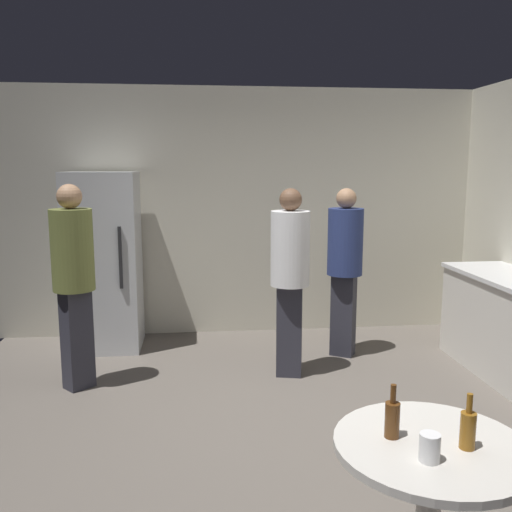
# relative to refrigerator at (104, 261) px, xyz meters

# --- Properties ---
(ground_plane) EXTENTS (5.20, 5.20, 0.10)m
(ground_plane) POSITION_rel_refrigerator_xyz_m (1.43, -2.20, -0.95)
(ground_plane) COLOR #5B544C
(wall_back) EXTENTS (5.32, 0.06, 2.70)m
(wall_back) POSITION_rel_refrigerator_xyz_m (1.43, 0.43, 0.45)
(wall_back) COLOR beige
(wall_back) RESTS_ON ground_plane
(refrigerator) EXTENTS (0.70, 0.68, 1.80)m
(refrigerator) POSITION_rel_refrigerator_xyz_m (0.00, 0.00, 0.00)
(refrigerator) COLOR silver
(refrigerator) RESTS_ON ground_plane
(foreground_table) EXTENTS (0.80, 0.80, 0.73)m
(foreground_table) POSITION_rel_refrigerator_xyz_m (1.88, -3.61, -0.27)
(foreground_table) COLOR beige
(foreground_table) RESTS_ON ground_plane
(beer_bottle_amber) EXTENTS (0.06, 0.06, 0.23)m
(beer_bottle_amber) POSITION_rel_refrigerator_xyz_m (2.00, -3.67, -0.08)
(beer_bottle_amber) COLOR #8C5919
(beer_bottle_amber) RESTS_ON foreground_table
(beer_bottle_brown) EXTENTS (0.06, 0.06, 0.23)m
(beer_bottle_brown) POSITION_rel_refrigerator_xyz_m (1.74, -3.55, -0.08)
(beer_bottle_brown) COLOR #593314
(beer_bottle_brown) RESTS_ON foreground_table
(plastic_cup_white) EXTENTS (0.08, 0.08, 0.11)m
(plastic_cup_white) POSITION_rel_refrigerator_xyz_m (1.81, -3.75, -0.11)
(plastic_cup_white) COLOR white
(plastic_cup_white) RESTS_ON foreground_table
(person_in_white_shirt) EXTENTS (0.41, 0.41, 1.67)m
(person_in_white_shirt) POSITION_rel_refrigerator_xyz_m (1.74, -0.98, 0.08)
(person_in_white_shirt) COLOR #2D2D38
(person_in_white_shirt) RESTS_ON ground_plane
(person_in_navy_shirt) EXTENTS (0.46, 0.46, 1.65)m
(person_in_navy_shirt) POSITION_rel_refrigerator_xyz_m (2.36, -0.51, 0.06)
(person_in_navy_shirt) COLOR #2D2D38
(person_in_navy_shirt) RESTS_ON ground_plane
(person_in_olive_shirt) EXTENTS (0.48, 0.48, 1.71)m
(person_in_olive_shirt) POSITION_rel_refrigerator_xyz_m (-0.07, -1.07, 0.10)
(person_in_olive_shirt) COLOR #2D2D38
(person_in_olive_shirt) RESTS_ON ground_plane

